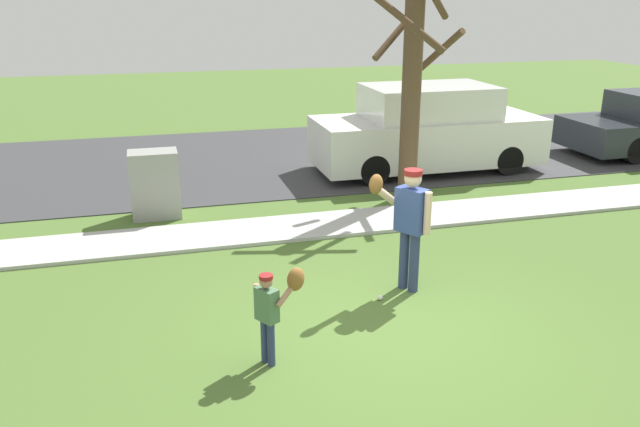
% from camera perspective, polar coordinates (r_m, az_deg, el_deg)
% --- Properties ---
extents(ground_plane, '(48.00, 48.00, 0.00)m').
position_cam_1_polar(ground_plane, '(10.90, -0.62, -1.43)').
color(ground_plane, '#4C6B2D').
extents(sidewalk_strip, '(36.00, 1.20, 0.06)m').
position_cam_1_polar(sidewalk_strip, '(10.98, -0.75, -1.10)').
color(sidewalk_strip, '#B2B2AD').
rests_on(sidewalk_strip, ground).
extents(road_surface, '(36.00, 6.80, 0.02)m').
position_cam_1_polar(road_surface, '(15.68, -5.35, 4.88)').
color(road_surface, '#38383A').
rests_on(road_surface, ground).
extents(person_adult, '(0.84, 0.52, 1.67)m').
position_cam_1_polar(person_adult, '(8.43, 7.81, -0.27)').
color(person_adult, navy).
rests_on(person_adult, ground).
extents(person_child, '(0.57, 0.32, 1.08)m').
position_cam_1_polar(person_child, '(6.84, -4.08, -7.93)').
color(person_child, navy).
rests_on(person_child, ground).
extents(baseball, '(0.07, 0.07, 0.07)m').
position_cam_1_polar(baseball, '(8.49, 5.32, -7.40)').
color(baseball, white).
rests_on(baseball, ground).
extents(utility_cabinet, '(0.84, 0.56, 1.20)m').
position_cam_1_polar(utility_cabinet, '(11.72, -14.39, 2.51)').
color(utility_cabinet, gray).
rests_on(utility_cabinet, ground).
extents(street_tree_near, '(1.84, 1.88, 4.16)m').
position_cam_1_polar(street_tree_near, '(12.26, 8.15, 11.46)').
color(street_tree_near, brown).
rests_on(street_tree_near, ground).
extents(parked_van_white, '(5.00, 1.95, 1.88)m').
position_cam_1_polar(parked_van_white, '(14.57, 9.48, 7.24)').
color(parked_van_white, silver).
rests_on(parked_van_white, road_surface).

